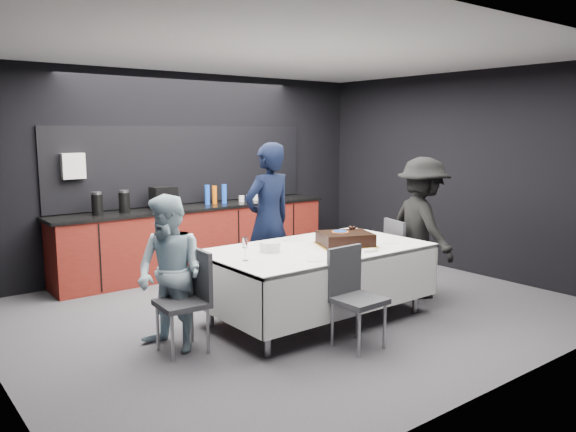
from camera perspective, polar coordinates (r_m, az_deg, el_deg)
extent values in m
plane|color=#424147|center=(6.40, 0.56, -9.45)|extent=(6.00, 6.00, 0.00)
cube|color=white|center=(6.13, 0.60, 16.27)|extent=(6.00, 5.00, 0.04)
cube|color=black|center=(8.21, -10.33, 4.43)|extent=(6.00, 0.04, 2.80)
cube|color=black|center=(4.44, 21.00, 0.44)|extent=(6.00, 0.04, 2.80)
cube|color=black|center=(8.30, 17.10, 4.23)|extent=(0.04, 5.00, 2.80)
cube|color=#5C140E|center=(8.07, -9.17, -2.42)|extent=(4.00, 0.60, 0.90)
cube|color=black|center=(8.00, -9.25, 0.89)|extent=(4.10, 0.64, 0.04)
cube|color=black|center=(8.19, -10.29, 5.12)|extent=(4.00, 0.03, 1.10)
cube|color=white|center=(7.53, -21.01, 4.76)|extent=(0.28, 0.12, 0.32)
cylinder|color=black|center=(7.42, -18.81, 1.10)|extent=(0.14, 0.14, 0.26)
cylinder|color=black|center=(7.54, -16.30, 1.33)|extent=(0.14, 0.14, 0.26)
cube|color=black|center=(7.75, -12.53, 1.81)|extent=(0.32, 0.24, 0.30)
cylinder|color=blue|center=(8.12, -8.20, 2.16)|extent=(0.07, 0.07, 0.28)
cylinder|color=orange|center=(8.18, -7.47, 2.16)|extent=(0.07, 0.07, 0.26)
cylinder|color=blue|center=(8.18, -6.50, 2.24)|extent=(0.07, 0.07, 0.28)
cylinder|color=white|center=(8.37, -4.74, 1.76)|extent=(0.08, 0.08, 0.09)
cylinder|color=white|center=(8.44, -4.00, 1.83)|extent=(0.08, 0.08, 0.09)
cylinder|color=white|center=(8.50, -3.33, 1.89)|extent=(0.08, 0.08, 0.09)
cylinder|color=#99999E|center=(7.40, -18.87, 2.21)|extent=(0.12, 0.12, 0.03)
cylinder|color=#99999E|center=(7.52, -16.35, 2.42)|extent=(0.12, 0.12, 0.03)
cylinder|color=#99999E|center=(5.03, -2.08, -10.08)|extent=(0.06, 0.06, 0.75)
cylinder|color=#99999E|center=(5.83, -7.86, -7.49)|extent=(0.06, 0.06, 0.75)
cylinder|color=#99999E|center=(6.35, 12.84, -6.28)|extent=(0.06, 0.06, 0.75)
cylinder|color=#99999E|center=(7.01, 6.51, -4.70)|extent=(0.06, 0.06, 0.75)
cube|color=white|center=(5.90, 2.98, -3.37)|extent=(2.32, 1.32, 0.04)
cube|color=white|center=(5.50, 7.40, -7.17)|extent=(2.32, 0.02, 0.55)
cube|color=white|center=(6.45, -0.82, -4.72)|extent=(2.32, 0.02, 0.55)
cube|color=white|center=(5.31, -6.59, -7.74)|extent=(0.02, 1.32, 0.55)
cube|color=white|center=(6.75, 10.41, -4.27)|extent=(0.02, 1.32, 0.55)
cube|color=#EBB845|center=(6.00, 5.83, -2.95)|extent=(0.71, 0.65, 0.01)
cube|color=black|center=(5.98, 5.83, -2.34)|extent=(0.65, 0.59, 0.12)
cube|color=black|center=(5.97, 5.84, -1.74)|extent=(0.65, 0.59, 0.01)
cylinder|color=orange|center=(6.00, 5.31, -1.60)|extent=(0.18, 0.18, 0.00)
cylinder|color=#1740AC|center=(6.00, 5.31, -1.56)|extent=(0.15, 0.15, 0.01)
sphere|color=black|center=(6.18, 6.29, -1.17)|extent=(0.04, 0.04, 0.04)
sphere|color=black|center=(6.16, 6.69, -1.20)|extent=(0.04, 0.04, 0.04)
sphere|color=black|center=(6.13, 6.42, -1.24)|extent=(0.04, 0.04, 0.04)
cylinder|color=white|center=(5.67, -1.84, -3.15)|extent=(0.21, 0.21, 0.10)
cylinder|color=white|center=(5.33, 2.79, -4.43)|extent=(0.20, 0.20, 0.01)
cylinder|color=white|center=(6.48, 7.75, -2.13)|extent=(0.20, 0.20, 0.01)
cylinder|color=white|center=(6.21, 10.32, -2.66)|extent=(0.18, 0.18, 0.01)
cylinder|color=white|center=(6.24, 0.44, -2.46)|extent=(0.22, 0.22, 0.01)
cube|color=white|center=(5.72, 8.20, -3.50)|extent=(0.17, 0.13, 0.02)
cylinder|color=white|center=(5.30, -4.36, -4.53)|extent=(0.06, 0.06, 0.00)
cylinder|color=white|center=(5.29, -4.37, -3.88)|extent=(0.01, 0.01, 0.12)
cylinder|color=white|center=(5.26, -4.39, -2.71)|extent=(0.05, 0.05, 0.10)
cube|color=#323237|center=(5.19, -10.73, -8.75)|extent=(0.44, 0.44, 0.05)
cube|color=#323237|center=(5.20, -8.88, -5.81)|extent=(0.06, 0.42, 0.45)
cylinder|color=#99999E|center=(5.35, -13.10, -10.88)|extent=(0.03, 0.03, 0.44)
cylinder|color=#99999E|center=(5.05, -11.66, -12.02)|extent=(0.03, 0.03, 0.44)
cylinder|color=#99999E|center=(5.47, -9.73, -10.32)|extent=(0.03, 0.03, 0.44)
cylinder|color=#99999E|center=(5.18, -8.13, -11.39)|extent=(0.03, 0.03, 0.44)
cube|color=#323237|center=(7.03, 11.99, -4.16)|extent=(0.52, 0.52, 0.05)
cube|color=#323237|center=(6.88, 10.74, -2.28)|extent=(0.15, 0.42, 0.45)
cylinder|color=#99999E|center=(7.05, 13.86, -6.12)|extent=(0.03, 0.03, 0.44)
cylinder|color=#99999E|center=(7.32, 12.29, -5.52)|extent=(0.03, 0.03, 0.44)
cylinder|color=#99999E|center=(6.86, 11.54, -6.45)|extent=(0.03, 0.03, 0.44)
cylinder|color=#99999E|center=(7.13, 10.02, -5.82)|extent=(0.03, 0.03, 0.44)
cube|color=#323237|center=(5.24, 7.20, -8.50)|extent=(0.43, 0.43, 0.05)
cube|color=#323237|center=(5.30, 5.74, -5.47)|extent=(0.42, 0.05, 0.45)
cylinder|color=#99999E|center=(5.08, 7.23, -11.78)|extent=(0.03, 0.03, 0.44)
cylinder|color=#99999E|center=(5.32, 9.78, -10.88)|extent=(0.03, 0.03, 0.44)
cylinder|color=#99999E|center=(5.31, 4.51, -10.84)|extent=(0.03, 0.03, 0.44)
cylinder|color=#99999E|center=(5.54, 7.07, -10.04)|extent=(0.03, 0.03, 0.44)
imported|color=black|center=(6.69, -2.02, -0.47)|extent=(0.71, 0.50, 1.85)
imported|color=#A4BFCE|center=(5.19, -11.88, -5.74)|extent=(0.75, 0.84, 1.43)
imported|color=black|center=(6.89, 13.46, -1.16)|extent=(0.92, 1.22, 1.68)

